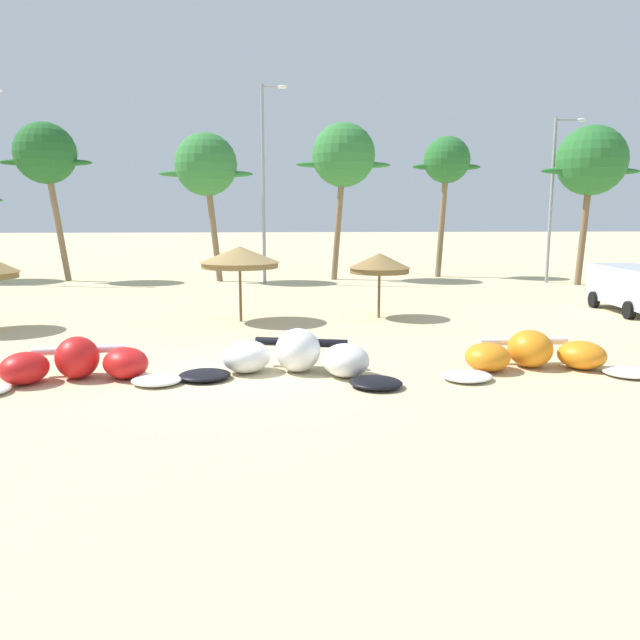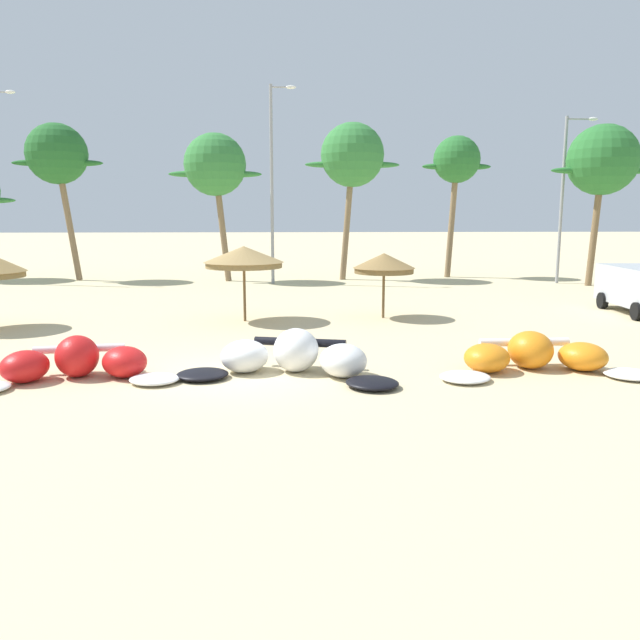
{
  "view_description": "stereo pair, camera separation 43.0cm",
  "coord_description": "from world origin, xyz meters",
  "px_view_note": "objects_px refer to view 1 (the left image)",
  "views": [
    {
      "loc": [
        0.87,
        -15.0,
        3.87
      ],
      "look_at": [
        2.24,
        2.0,
        1.0
      ],
      "focal_mm": 35.01,
      "sensor_mm": 36.0,
      "label": 1
    },
    {
      "loc": [
        1.3,
        -15.03,
        3.87
      ],
      "look_at": [
        2.24,
        2.0,
        1.0
      ],
      "focal_mm": 35.01,
      "sensor_mm": 36.0,
      "label": 2
    }
  ],
  "objects_px": {
    "kite_center": "(535,355)",
    "beach_umbrella_near_palms": "(380,263)",
    "kite_left": "(76,365)",
    "kite_left_of_center": "(295,358)",
    "palm_center_left": "(343,156)",
    "lamppost_east_center": "(554,192)",
    "palm_right_of_gap": "(591,162)",
    "beach_umbrella_middle": "(240,257)",
    "palm_left": "(45,155)",
    "parked_van": "(635,286)",
    "palm_center_right": "(447,162)",
    "lamppost_west_center": "(265,177)",
    "palm_left_of_gap": "(206,166)"
  },
  "relations": [
    {
      "from": "palm_left",
      "to": "lamppost_west_center",
      "type": "xyz_separation_m",
      "value": [
        12.63,
        -2.47,
        -1.34
      ]
    },
    {
      "from": "palm_left",
      "to": "palm_right_of_gap",
      "type": "xyz_separation_m",
      "value": [
        30.45,
        -4.51,
        -0.56
      ]
    },
    {
      "from": "beach_umbrella_near_palms",
      "to": "parked_van",
      "type": "xyz_separation_m",
      "value": [
        10.43,
        0.43,
        -1.0
      ]
    },
    {
      "from": "kite_left_of_center",
      "to": "palm_center_left",
      "type": "xyz_separation_m",
      "value": [
        3.85,
        22.86,
        6.91
      ]
    },
    {
      "from": "beach_umbrella_middle",
      "to": "palm_center_right",
      "type": "bearing_deg",
      "value": 52.98
    },
    {
      "from": "parked_van",
      "to": "palm_center_right",
      "type": "xyz_separation_m",
      "value": [
        -3.54,
        15.2,
        6.03
      ]
    },
    {
      "from": "beach_umbrella_near_palms",
      "to": "lamppost_east_center",
      "type": "bearing_deg",
      "value": 44.09
    },
    {
      "from": "palm_left",
      "to": "palm_center_right",
      "type": "height_order",
      "value": "palm_left"
    },
    {
      "from": "beach_umbrella_middle",
      "to": "lamppost_east_center",
      "type": "bearing_deg",
      "value": 35.06
    },
    {
      "from": "beach_umbrella_middle",
      "to": "kite_left_of_center",
      "type": "bearing_deg",
      "value": -77.98
    },
    {
      "from": "palm_left",
      "to": "palm_center_left",
      "type": "xyz_separation_m",
      "value": [
        17.28,
        -0.41,
        -0.0
      ]
    },
    {
      "from": "beach_umbrella_near_palms",
      "to": "lamppost_east_center",
      "type": "relative_size",
      "value": 0.27
    },
    {
      "from": "kite_left_of_center",
      "to": "beach_umbrella_near_palms",
      "type": "height_order",
      "value": "beach_umbrella_near_palms"
    },
    {
      "from": "kite_left_of_center",
      "to": "beach_umbrella_near_palms",
      "type": "relative_size",
      "value": 2.21
    },
    {
      "from": "palm_left_of_gap",
      "to": "palm_center_right",
      "type": "bearing_deg",
      "value": 6.36
    },
    {
      "from": "palm_center_left",
      "to": "palm_left",
      "type": "bearing_deg",
      "value": 178.62
    },
    {
      "from": "beach_umbrella_middle",
      "to": "palm_left",
      "type": "xyz_separation_m",
      "value": [
        -11.75,
        15.34,
        4.95
      ]
    },
    {
      "from": "kite_left_of_center",
      "to": "palm_right_of_gap",
      "type": "distance_m",
      "value": 26.11
    },
    {
      "from": "beach_umbrella_near_palms",
      "to": "palm_left",
      "type": "relative_size",
      "value": 0.27
    },
    {
      "from": "beach_umbrella_near_palms",
      "to": "palm_center_left",
      "type": "xyz_separation_m",
      "value": [
        0.31,
        14.49,
        5.23
      ]
    },
    {
      "from": "kite_left_of_center",
      "to": "beach_umbrella_middle",
      "type": "xyz_separation_m",
      "value": [
        -1.69,
        7.93,
        1.96
      ]
    },
    {
      "from": "palm_left",
      "to": "lamppost_east_center",
      "type": "bearing_deg",
      "value": -6.28
    },
    {
      "from": "beach_umbrella_near_palms",
      "to": "palm_center_right",
      "type": "height_order",
      "value": "palm_center_right"
    },
    {
      "from": "lamppost_west_center",
      "to": "palm_center_left",
      "type": "bearing_deg",
      "value": 23.86
    },
    {
      "from": "kite_center",
      "to": "parked_van",
      "type": "bearing_deg",
      "value": 48.09
    },
    {
      "from": "beach_umbrella_near_palms",
      "to": "palm_center_right",
      "type": "distance_m",
      "value": 17.81
    },
    {
      "from": "kite_center",
      "to": "palm_left_of_gap",
      "type": "xyz_separation_m",
      "value": [
        -10.26,
        22.37,
        6.33
      ]
    },
    {
      "from": "kite_center",
      "to": "beach_umbrella_near_palms",
      "type": "xyz_separation_m",
      "value": [
        -2.53,
        8.37,
        1.72
      ]
    },
    {
      "from": "beach_umbrella_middle",
      "to": "kite_left",
      "type": "bearing_deg",
      "value": -113.3
    },
    {
      "from": "palm_center_right",
      "to": "kite_left_of_center",
      "type": "bearing_deg",
      "value": -113.49
    },
    {
      "from": "beach_umbrella_middle",
      "to": "lamppost_east_center",
      "type": "xyz_separation_m",
      "value": [
        17.31,
        12.15,
        2.82
      ]
    },
    {
      "from": "kite_left_of_center",
      "to": "palm_center_left",
      "type": "relative_size",
      "value": 0.59
    },
    {
      "from": "palm_right_of_gap",
      "to": "lamppost_west_center",
      "type": "height_order",
      "value": "lamppost_west_center"
    },
    {
      "from": "kite_center",
      "to": "beach_umbrella_near_palms",
      "type": "height_order",
      "value": "beach_umbrella_near_palms"
    },
    {
      "from": "palm_center_right",
      "to": "kite_center",
      "type": "bearing_deg",
      "value": -100.3
    },
    {
      "from": "lamppost_east_center",
      "to": "beach_umbrella_middle",
      "type": "bearing_deg",
      "value": -144.94
    },
    {
      "from": "beach_umbrella_middle",
      "to": "palm_left_of_gap",
      "type": "height_order",
      "value": "palm_left_of_gap"
    },
    {
      "from": "kite_left",
      "to": "kite_center",
      "type": "relative_size",
      "value": 0.91
    },
    {
      "from": "palm_left_of_gap",
      "to": "beach_umbrella_near_palms",
      "type": "bearing_deg",
      "value": -61.1
    },
    {
      "from": "beach_umbrella_near_palms",
      "to": "palm_right_of_gap",
      "type": "relative_size",
      "value": 0.28
    },
    {
      "from": "palm_center_right",
      "to": "palm_right_of_gap",
      "type": "xyz_separation_m",
      "value": [
        6.58,
        -5.24,
        -0.35
      ]
    },
    {
      "from": "kite_center",
      "to": "palm_right_of_gap",
      "type": "xyz_separation_m",
      "value": [
        10.95,
        18.77,
        6.39
      ]
    },
    {
      "from": "beach_umbrella_near_palms",
      "to": "parked_van",
      "type": "relative_size",
      "value": 0.5
    },
    {
      "from": "palm_left",
      "to": "kite_left",
      "type": "bearing_deg",
      "value": -70.65
    },
    {
      "from": "palm_center_right",
      "to": "lamppost_east_center",
      "type": "xyz_separation_m",
      "value": [
        5.19,
        -3.92,
        -1.92
      ]
    },
    {
      "from": "kite_left",
      "to": "beach_umbrella_middle",
      "type": "height_order",
      "value": "beach_umbrella_middle"
    },
    {
      "from": "kite_left",
      "to": "palm_right_of_gap",
      "type": "xyz_separation_m",
      "value": [
        22.2,
        18.96,
        6.37
      ]
    },
    {
      "from": "kite_center",
      "to": "lamppost_west_center",
      "type": "relative_size",
      "value": 0.51
    },
    {
      "from": "kite_center",
      "to": "parked_van",
      "type": "xyz_separation_m",
      "value": [
        7.91,
        8.81,
        0.72
      ]
    },
    {
      "from": "parked_van",
      "to": "palm_center_left",
      "type": "distance_m",
      "value": 18.41
    }
  ]
}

